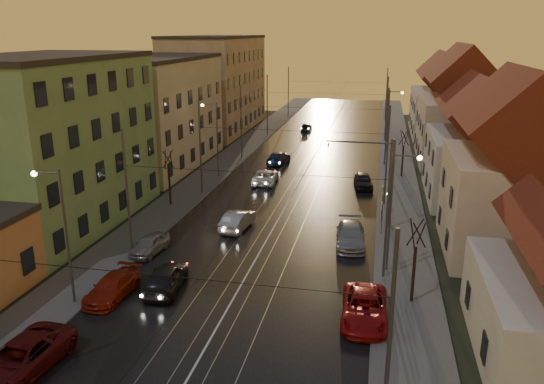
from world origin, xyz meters
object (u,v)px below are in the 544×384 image
Objects in this scene: driving_car_1 at (238,220)px; parked_right_1 at (351,235)px; parked_left_2 at (112,287)px; street_lamp_1 at (396,201)px; parked_left_1 at (21,358)px; driving_car_4 at (306,127)px; driving_car_3 at (279,158)px; street_lamp_0 at (60,224)px; driving_car_2 at (265,177)px; street_lamp_2 at (214,133)px; parked_right_2 at (363,181)px; parked_right_0 at (365,308)px; street_lamp_3 at (391,115)px; traffic_light_mast at (379,172)px; parked_left_3 at (150,244)px; driving_car_0 at (166,278)px.

parked_right_1 reaches higher than driving_car_1.
street_lamp_1 is at bearing 26.18° from parked_left_2.
driving_car_4 is at bearing 91.01° from parked_left_1.
driving_car_1 is at bearing 97.92° from driving_car_3.
driving_car_2 is (5.69, 26.92, -4.19)m from street_lamp_0.
street_lamp_0 reaches higher than parked_right_1.
parked_left_1 is (1.50, -6.31, -4.12)m from street_lamp_0.
street_lamp_2 is at bearing 90.00° from street_lamp_0.
parked_right_1 is at bearing -98.45° from parked_right_2.
parked_right_0 reaches higher than parked_left_2.
street_lamp_3 is 21.59m from driving_car_2.
traffic_light_mast is 1.59× the size of driving_car_1.
parked_right_0 is (16.70, 1.53, -4.15)m from street_lamp_0.
driving_car_2 is (-11.41, 10.92, -3.90)m from traffic_light_mast.
driving_car_3 is at bearing 134.01° from parked_right_2.
driving_car_1 is at bearing 89.85° from driving_car_4.
traffic_light_mast is 21.46m from parked_left_2.
street_lamp_1 is at bearing -90.00° from street_lamp_3.
traffic_light_mast is 18.09m from parked_left_3.
traffic_light_mast is at bearing 86.69° from parked_right_0.
parked_right_0 is at bearing 113.87° from driving_car_3.
parked_left_2 is at bearing -135.45° from traffic_light_mast.
street_lamp_1 is 2.08× the size of parked_left_3.
traffic_light_mast is 16.27m from driving_car_2.
traffic_light_mast reaches higher than parked_left_2.
driving_car_3 reaches higher than parked_left_3.
driving_car_0 is 3.15m from parked_left_2.
parked_left_2 is (-2.73, -1.57, -0.14)m from driving_car_0.
parked_left_3 is (-4.19, -19.19, -0.04)m from driving_car_2.
street_lamp_3 is at bearing -113.66° from driving_car_0.
parked_right_0 is at bearing 4.65° from parked_left_2.
street_lamp_2 is at bearing 129.39° from parked_right_1.
parked_left_2 is (-15.03, -14.80, -3.95)m from traffic_light_mast.
parked_left_2 is 29.42m from parked_right_2.
driving_car_1 is 1.05× the size of parked_right_2.
street_lamp_0 is at bearing 83.32° from driving_car_4.
parked_right_0 is (11.01, -25.38, 0.04)m from driving_car_2.
parked_left_3 is 14.47m from parked_right_1.
street_lamp_1 is 13.75m from driving_car_1.
parked_left_1 is 1.44× the size of parked_left_3.
driving_car_4 is at bearing -94.12° from driving_car_2.
street_lamp_1 is 1.54× the size of parked_right_1.
parked_right_0 is at bearing 168.46° from driving_car_0.
parked_left_3 is at bearing 87.48° from driving_car_3.
parked_left_1 is 23.00m from parked_right_1.
parked_right_0 is at bearing 100.10° from driving_car_4.
street_lamp_3 reaches higher than parked_right_2.
street_lamp_1 is (18.21, 8.00, 0.00)m from street_lamp_0.
driving_car_1 is at bearing 166.04° from parked_right_1.
driving_car_1 is 13.35m from driving_car_2.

